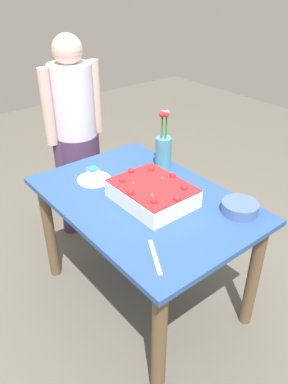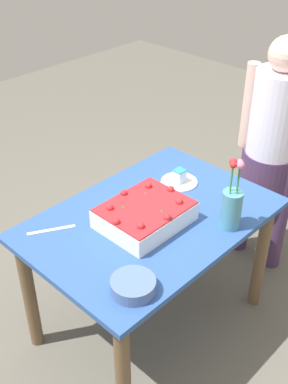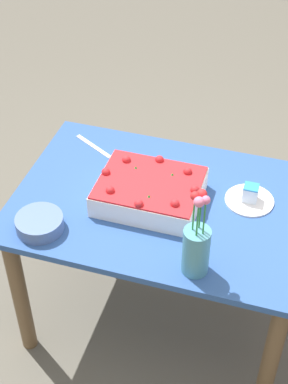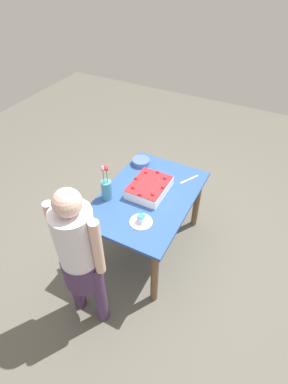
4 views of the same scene
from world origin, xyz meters
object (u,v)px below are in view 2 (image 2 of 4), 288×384
flower_vase (232,206)px  cake_knife (51,230)px  serving_plate_with_slice (179,179)px  person_standing (272,144)px  sheet_cake (145,214)px  fruit_bowl (133,286)px

flower_vase → cake_knife: bearing=136.2°
serving_plate_with_slice → person_standing: bearing=-20.4°
flower_vase → sheet_cake: bearing=130.4°
serving_plate_with_slice → fruit_bowl: 0.86m
cake_knife → person_standing: person_standing is taller
flower_vase → person_standing: bearing=16.8°
flower_vase → person_standing: (0.71, 0.22, -0.02)m
fruit_bowl → person_standing: bearing=7.9°
cake_knife → flower_vase: size_ratio=0.62×
sheet_cake → fruit_bowl: bearing=-142.1°
sheet_cake → cake_knife: bearing=141.5°
cake_knife → flower_vase: bearing=165.5°
cake_knife → person_standing: 1.39m
sheet_cake → cake_knife: sheet_cake is taller
sheet_cake → serving_plate_with_slice: sheet_cake is taller
flower_vase → person_standing: person_standing is taller
cake_knife → person_standing: bearing=-166.6°
cake_knife → flower_vase: 0.87m
sheet_cake → flower_vase: flower_vase is taller
serving_plate_with_slice → fruit_bowl: size_ratio=1.07×
sheet_cake → fruit_bowl: 0.46m
fruit_bowl → serving_plate_with_slice: bearing=27.9°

